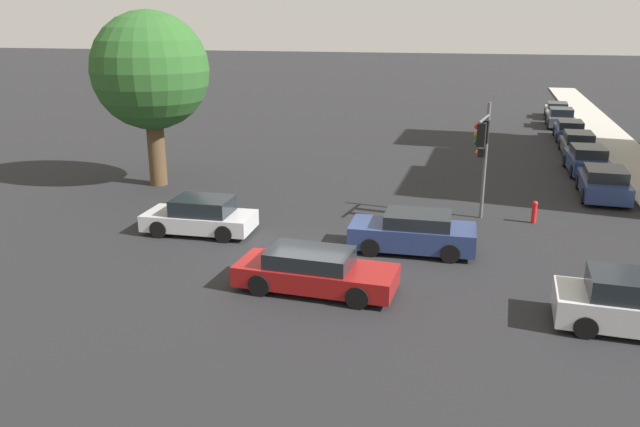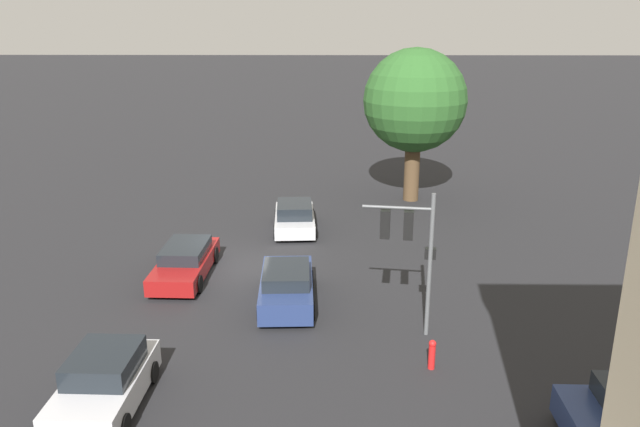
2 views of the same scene
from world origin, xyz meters
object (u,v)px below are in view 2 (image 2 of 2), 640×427
at_px(street_tree, 415,101).
at_px(traffic_signal, 409,237).
at_px(crossing_car_1, 105,382).
at_px(crossing_car_2, 295,217).
at_px(crossing_car_0, 185,261).
at_px(crossing_car_3, 287,286).
at_px(fire_hydrant, 432,353).

height_order(street_tree, traffic_signal, street_tree).
distance_m(street_tree, traffic_signal, 15.78).
xyz_separation_m(crossing_car_1, crossing_car_2, (-14.34, 4.22, -0.05)).
xyz_separation_m(crossing_car_0, crossing_car_3, (2.43, 4.16, 0.06)).
height_order(crossing_car_1, fire_hydrant, crossing_car_1).
xyz_separation_m(crossing_car_1, fire_hydrant, (-1.95, 8.87, -0.22)).
xyz_separation_m(traffic_signal, crossing_car_0, (-4.51, -8.14, -2.67)).
xyz_separation_m(street_tree, crossing_car_1, (19.63, -10.47, -4.80)).
relative_size(street_tree, crossing_car_0, 1.72).
height_order(traffic_signal, crossing_car_3, traffic_signal).
distance_m(street_tree, crossing_car_1, 22.76).
bearing_deg(crossing_car_1, traffic_signal, 117.91).
relative_size(street_tree, crossing_car_3, 1.89).
relative_size(traffic_signal, crossing_car_2, 1.11).
distance_m(crossing_car_3, fire_hydrant, 6.23).
height_order(street_tree, crossing_car_0, street_tree).
height_order(traffic_signal, crossing_car_2, traffic_signal).
bearing_deg(crossing_car_3, crossing_car_2, -1.50).
bearing_deg(fire_hydrant, traffic_signal, -166.56).
relative_size(crossing_car_1, fire_hydrant, 4.26).
xyz_separation_m(crossing_car_3, fire_hydrant, (4.29, 4.51, -0.19)).
bearing_deg(crossing_car_2, street_tree, -53.15).
relative_size(crossing_car_0, crossing_car_3, 1.09).
distance_m(crossing_car_0, fire_hydrant, 10.97).
relative_size(crossing_car_2, fire_hydrant, 4.63).
distance_m(street_tree, crossing_car_0, 15.80).
xyz_separation_m(traffic_signal, crossing_car_2, (-10.18, -4.12, -2.64)).
bearing_deg(traffic_signal, street_tree, 0.20).
distance_m(crossing_car_1, crossing_car_2, 14.94).
height_order(crossing_car_3, fire_hydrant, crossing_car_3).
bearing_deg(crossing_car_1, street_tree, 153.32).
bearing_deg(crossing_car_1, crossing_car_3, 146.46).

